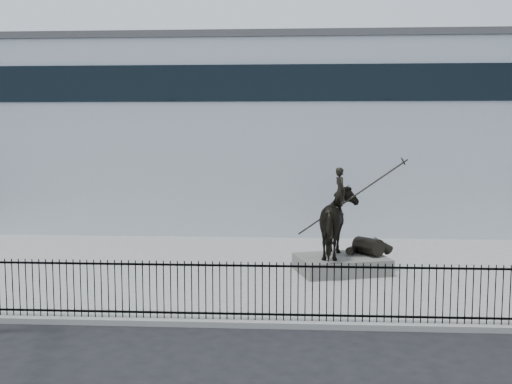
{
  "coord_description": "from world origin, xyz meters",
  "views": [
    {
      "loc": [
        0.88,
        -13.5,
        4.94
      ],
      "look_at": [
        -0.28,
        6.0,
        2.93
      ],
      "focal_mm": 42.0,
      "sensor_mm": 36.0,
      "label": 1
    }
  ],
  "objects": [
    {
      "name": "plaza",
      "position": [
        0.0,
        7.0,
        0.07
      ],
      "size": [
        30.0,
        12.0,
        0.15
      ],
      "primitive_type": "cube",
      "color": "gray",
      "rests_on": "ground"
    },
    {
      "name": "ground",
      "position": [
        0.0,
        0.0,
        0.0
      ],
      "size": [
        120.0,
        120.0,
        0.0
      ],
      "primitive_type": "plane",
      "color": "black",
      "rests_on": "ground"
    },
    {
      "name": "picket_fence",
      "position": [
        0.0,
        1.25,
        0.9
      ],
      "size": [
        22.1,
        0.1,
        1.5
      ],
      "color": "black",
      "rests_on": "plaza"
    },
    {
      "name": "statue_plinth",
      "position": [
        2.59,
        6.53,
        0.42
      ],
      "size": [
        3.37,
        2.75,
        0.55
      ],
      "primitive_type": "cube",
      "rotation": [
        0.0,
        0.0,
        0.29
      ],
      "color": "#625F5A",
      "rests_on": "plaza"
    },
    {
      "name": "equestrian_statue",
      "position": [
        2.65,
        6.55,
        1.84
      ],
      "size": [
        3.6,
        2.77,
        3.17
      ],
      "rotation": [
        0.0,
        0.0,
        0.29
      ],
      "color": "black",
      "rests_on": "statue_plinth"
    },
    {
      "name": "building",
      "position": [
        0.0,
        20.0,
        4.5
      ],
      "size": [
        44.0,
        14.0,
        9.0
      ],
      "primitive_type": "cube",
      "color": "white",
      "rests_on": "ground"
    }
  ]
}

